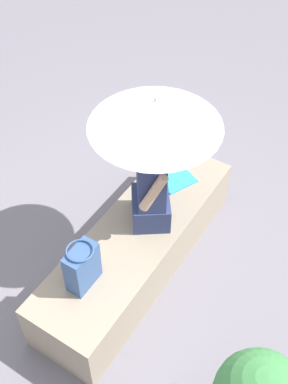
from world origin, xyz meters
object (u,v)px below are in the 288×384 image
(person_seated, at_px, (151,182))
(handbag_black, at_px, (82,267))
(magazine, at_px, (178,181))
(parasol, at_px, (155,113))

(person_seated, relative_size, handbag_black, 2.48)
(magazine, bearing_deg, person_seated, -153.04)
(parasol, bearing_deg, handbag_black, 175.63)
(handbag_black, relative_size, magazine, 1.30)
(handbag_black, xyz_separation_m, magazine, (1.20, -0.06, -0.17))
(person_seated, xyz_separation_m, magazine, (0.46, 0.02, -0.38))
(parasol, relative_size, magazine, 3.89)
(handbag_black, distance_m, magazine, 1.22)
(person_seated, height_order, magazine, person_seated)
(handbag_black, bearing_deg, magazine, -2.75)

